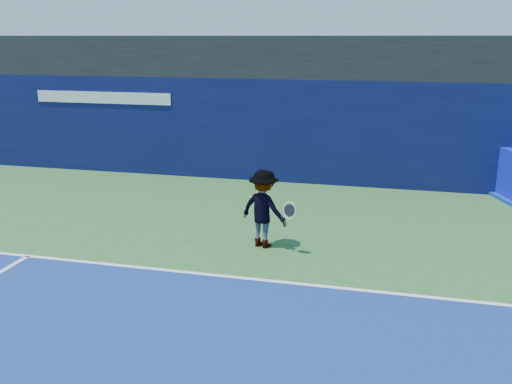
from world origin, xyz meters
TOP-DOWN VIEW (x-y plane):
  - ground at (0.00, 0.00)m, footprint 80.00×80.00m
  - baseline at (0.00, 3.00)m, footprint 24.00×0.10m
  - stadium_band at (0.00, 11.50)m, footprint 36.00×3.00m
  - back_wall_assembly at (-0.00, 10.50)m, footprint 36.00×1.03m
  - tennis_player at (-0.63, 4.69)m, footprint 1.33×0.92m
  - tennis_ball at (-1.09, 5.48)m, footprint 0.07×0.07m

SIDE VIEW (x-z plane):
  - ground at x=0.00m, z-range 0.00..0.00m
  - baseline at x=0.00m, z-range 0.01..0.01m
  - tennis_ball at x=-1.09m, z-range 0.76..0.83m
  - tennis_player at x=-0.63m, z-range 0.00..1.61m
  - back_wall_assembly at x=0.00m, z-range 0.00..3.00m
  - stadium_band at x=0.00m, z-range 3.00..4.20m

